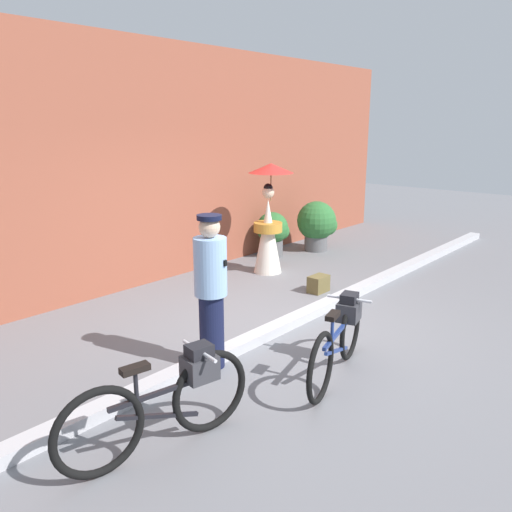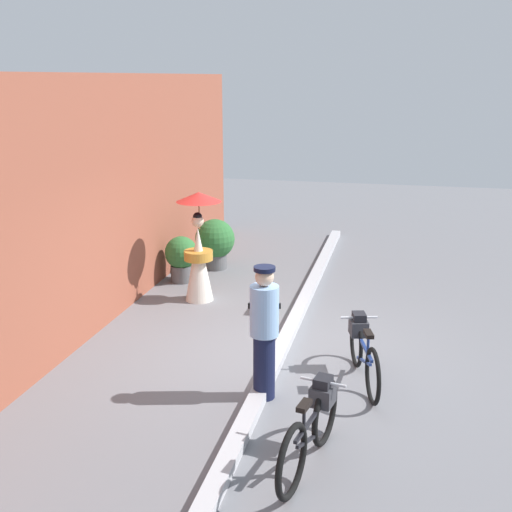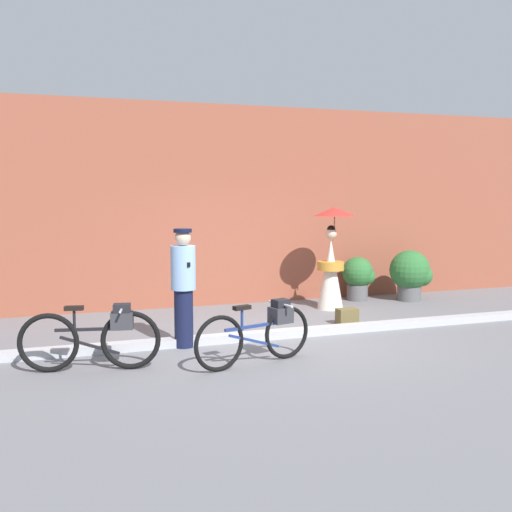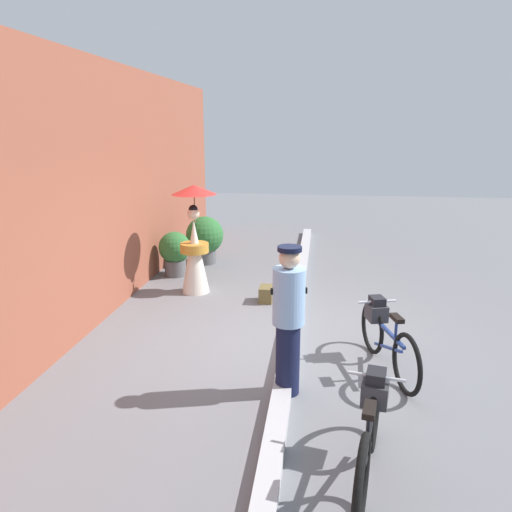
{
  "view_description": "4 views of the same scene",
  "coord_description": "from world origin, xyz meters",
  "px_view_note": "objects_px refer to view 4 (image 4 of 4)",
  "views": [
    {
      "loc": [
        -4.77,
        -3.69,
        2.53
      ],
      "look_at": [
        -0.05,
        0.42,
        0.89
      ],
      "focal_mm": 35.97,
      "sensor_mm": 36.0,
      "label": 1
    },
    {
      "loc": [
        -8.04,
        -1.53,
        3.72
      ],
      "look_at": [
        0.63,
        0.51,
        1.2
      ],
      "focal_mm": 44.64,
      "sensor_mm": 36.0,
      "label": 2
    },
    {
      "loc": [
        -2.96,
        -8.02,
        2.12
      ],
      "look_at": [
        -0.06,
        0.48,
        1.17
      ],
      "focal_mm": 41.85,
      "sensor_mm": 36.0,
      "label": 3
    },
    {
      "loc": [
        -6.02,
        -0.35,
        2.79
      ],
      "look_at": [
        0.32,
        0.52,
        1.09
      ],
      "focal_mm": 33.93,
      "sensor_mm": 36.0,
      "label": 4
    }
  ],
  "objects_px": {
    "potted_plant_by_door": "(176,251)",
    "person_with_parasol": "(195,241)",
    "potted_plant_small": "(206,237)",
    "bicycle_near_officer": "(370,431)",
    "backpack_on_pavement": "(266,294)",
    "person_officer": "(288,317)",
    "bicycle_far_side": "(385,335)"
  },
  "relations": [
    {
      "from": "potted_plant_by_door",
      "to": "potted_plant_small",
      "type": "xyz_separation_m",
      "value": [
        0.96,
        -0.37,
        0.07
      ]
    },
    {
      "from": "bicycle_near_officer",
      "to": "backpack_on_pavement",
      "type": "bearing_deg",
      "value": 17.9
    },
    {
      "from": "person_with_parasol",
      "to": "bicycle_far_side",
      "type": "bearing_deg",
      "value": -129.27
    },
    {
      "from": "bicycle_near_officer",
      "to": "bicycle_far_side",
      "type": "relative_size",
      "value": 1.01
    },
    {
      "from": "person_officer",
      "to": "backpack_on_pavement",
      "type": "distance_m",
      "value": 2.95
    },
    {
      "from": "bicycle_near_officer",
      "to": "potted_plant_by_door",
      "type": "distance_m",
      "value": 6.19
    },
    {
      "from": "bicycle_near_officer",
      "to": "person_officer",
      "type": "xyz_separation_m",
      "value": [
        1.23,
        0.75,
        0.45
      ]
    },
    {
      "from": "potted_plant_by_door",
      "to": "potted_plant_small",
      "type": "bearing_deg",
      "value": -21.1
    },
    {
      "from": "person_officer",
      "to": "potted_plant_small",
      "type": "relative_size",
      "value": 1.64
    },
    {
      "from": "person_with_parasol",
      "to": "bicycle_near_officer",
      "type": "bearing_deg",
      "value": -149.34
    },
    {
      "from": "bicycle_near_officer",
      "to": "backpack_on_pavement",
      "type": "height_order",
      "value": "bicycle_near_officer"
    },
    {
      "from": "bicycle_near_officer",
      "to": "potted_plant_by_door",
      "type": "bearing_deg",
      "value": 31.39
    },
    {
      "from": "person_officer",
      "to": "backpack_on_pavement",
      "type": "height_order",
      "value": "person_officer"
    },
    {
      "from": "bicycle_near_officer",
      "to": "person_with_parasol",
      "type": "distance_m",
      "value": 5.1
    },
    {
      "from": "person_with_parasol",
      "to": "potted_plant_small",
      "type": "xyz_separation_m",
      "value": [
        1.88,
        0.26,
        -0.37
      ]
    },
    {
      "from": "bicycle_far_side",
      "to": "person_with_parasol",
      "type": "xyz_separation_m",
      "value": [
        2.41,
        2.94,
        0.5
      ]
    },
    {
      "from": "potted_plant_by_door",
      "to": "person_with_parasol",
      "type": "bearing_deg",
      "value": -145.26
    },
    {
      "from": "person_officer",
      "to": "backpack_on_pavement",
      "type": "bearing_deg",
      "value": 11.06
    },
    {
      "from": "bicycle_far_side",
      "to": "person_with_parasol",
      "type": "height_order",
      "value": "person_with_parasol"
    },
    {
      "from": "bicycle_far_side",
      "to": "potted_plant_small",
      "type": "relative_size",
      "value": 1.64
    },
    {
      "from": "bicycle_far_side",
      "to": "potted_plant_by_door",
      "type": "xyz_separation_m",
      "value": [
        3.32,
        3.58,
        0.07
      ]
    },
    {
      "from": "bicycle_far_side",
      "to": "backpack_on_pavement",
      "type": "relative_size",
      "value": 4.95
    },
    {
      "from": "person_officer",
      "to": "person_with_parasol",
      "type": "distance_m",
      "value": 3.64
    },
    {
      "from": "bicycle_near_officer",
      "to": "potted_plant_small",
      "type": "bearing_deg",
      "value": 24.53
    },
    {
      "from": "bicycle_near_officer",
      "to": "potted_plant_by_door",
      "type": "height_order",
      "value": "potted_plant_by_door"
    },
    {
      "from": "potted_plant_by_door",
      "to": "potted_plant_small",
      "type": "relative_size",
      "value": 0.86
    },
    {
      "from": "bicycle_far_side",
      "to": "potted_plant_by_door",
      "type": "height_order",
      "value": "potted_plant_by_door"
    },
    {
      "from": "backpack_on_pavement",
      "to": "person_with_parasol",
      "type": "bearing_deg",
      "value": 75.42
    },
    {
      "from": "person_officer",
      "to": "person_with_parasol",
      "type": "height_order",
      "value": "person_with_parasol"
    },
    {
      "from": "person_with_parasol",
      "to": "potted_plant_small",
      "type": "relative_size",
      "value": 1.87
    },
    {
      "from": "bicycle_far_side",
      "to": "potted_plant_small",
      "type": "distance_m",
      "value": 5.35
    },
    {
      "from": "person_with_parasol",
      "to": "potted_plant_small",
      "type": "distance_m",
      "value": 1.93
    }
  ]
}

